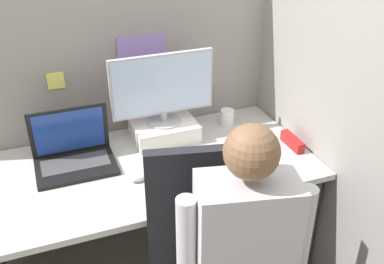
{
  "coord_description": "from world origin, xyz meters",
  "views": [
    {
      "loc": [
        -0.43,
        -1.36,
        1.9
      ],
      "look_at": [
        0.16,
        0.19,
        0.96
      ],
      "focal_mm": 42.0,
      "sensor_mm": 36.0,
      "label": 1
    }
  ],
  "objects_px": {
    "paper_box": "(164,130)",
    "laptop": "(74,155)",
    "coffee_mug": "(227,117)",
    "stapler": "(292,142)",
    "monitor": "(162,88)",
    "carrot_toy": "(222,169)"
  },
  "relations": [
    {
      "from": "paper_box",
      "to": "laptop",
      "type": "bearing_deg",
      "value": -167.93
    },
    {
      "from": "paper_box",
      "to": "carrot_toy",
      "type": "distance_m",
      "value": 0.44
    },
    {
      "from": "paper_box",
      "to": "laptop",
      "type": "relative_size",
      "value": 0.89
    },
    {
      "from": "coffee_mug",
      "to": "paper_box",
      "type": "bearing_deg",
      "value": -178.26
    },
    {
      "from": "laptop",
      "to": "coffee_mug",
      "type": "height_order",
      "value": "laptop"
    },
    {
      "from": "stapler",
      "to": "carrot_toy",
      "type": "xyz_separation_m",
      "value": [
        -0.44,
        -0.1,
        -0.0
      ]
    },
    {
      "from": "monitor",
      "to": "carrot_toy",
      "type": "height_order",
      "value": "monitor"
    },
    {
      "from": "monitor",
      "to": "stapler",
      "type": "bearing_deg",
      "value": -29.17
    },
    {
      "from": "monitor",
      "to": "stapler",
      "type": "xyz_separation_m",
      "value": [
        0.58,
        -0.32,
        -0.26
      ]
    },
    {
      "from": "monitor",
      "to": "stapler",
      "type": "height_order",
      "value": "monitor"
    },
    {
      "from": "paper_box",
      "to": "laptop",
      "type": "height_order",
      "value": "laptop"
    },
    {
      "from": "coffee_mug",
      "to": "carrot_toy",
      "type": "bearing_deg",
      "value": -117.6
    },
    {
      "from": "monitor",
      "to": "coffee_mug",
      "type": "distance_m",
      "value": 0.44
    },
    {
      "from": "paper_box",
      "to": "stapler",
      "type": "distance_m",
      "value": 0.66
    },
    {
      "from": "paper_box",
      "to": "coffee_mug",
      "type": "distance_m",
      "value": 0.37
    },
    {
      "from": "stapler",
      "to": "carrot_toy",
      "type": "height_order",
      "value": "stapler"
    },
    {
      "from": "laptop",
      "to": "stapler",
      "type": "height_order",
      "value": "laptop"
    },
    {
      "from": "carrot_toy",
      "to": "coffee_mug",
      "type": "distance_m",
      "value": 0.48
    },
    {
      "from": "stapler",
      "to": "monitor",
      "type": "bearing_deg",
      "value": 150.83
    },
    {
      "from": "paper_box",
      "to": "monitor",
      "type": "distance_m",
      "value": 0.24
    },
    {
      "from": "paper_box",
      "to": "coffee_mug",
      "type": "relative_size",
      "value": 3.73
    },
    {
      "from": "stapler",
      "to": "laptop",
      "type": "bearing_deg",
      "value": 168.31
    }
  ]
}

